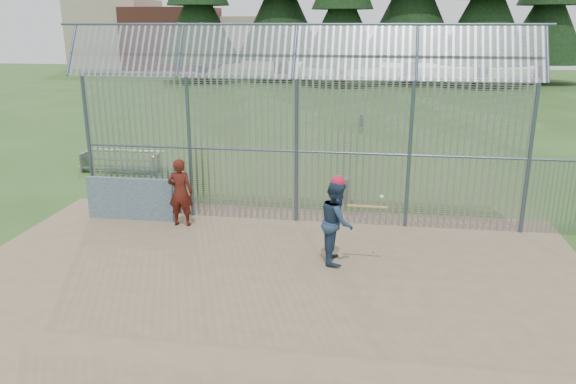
% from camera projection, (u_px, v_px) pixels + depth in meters
% --- Properties ---
extents(ground, '(120.00, 120.00, 0.00)m').
position_uv_depth(ground, '(274.00, 274.00, 12.43)').
color(ground, '#2D511E').
rests_on(ground, ground).
extents(dirt_infield, '(14.00, 10.00, 0.02)m').
position_uv_depth(dirt_infield, '(270.00, 283.00, 11.95)').
color(dirt_infield, '#756047').
rests_on(dirt_infield, ground).
extents(dugout_wall, '(2.50, 0.12, 1.20)m').
position_uv_depth(dugout_wall, '(130.00, 199.00, 15.66)').
color(dugout_wall, '#38566B').
rests_on(dugout_wall, dirt_infield).
extents(batter, '(0.82, 1.01, 1.92)m').
position_uv_depth(batter, '(337.00, 222.00, 12.80)').
color(batter, navy).
rests_on(batter, dirt_infield).
extents(onlooker, '(0.70, 0.47, 1.87)m').
position_uv_depth(onlooker, '(180.00, 192.00, 15.11)').
color(onlooker, maroon).
rests_on(onlooker, dirt_infield).
extents(bg_kid_seated, '(0.54, 0.24, 0.91)m').
position_uv_depth(bg_kid_seated, '(361.00, 123.00, 28.34)').
color(bg_kid_seated, slate).
rests_on(bg_kid_seated, ground).
extents(batting_gear, '(1.28, 0.35, 0.69)m').
position_uv_depth(batting_gear, '(342.00, 186.00, 12.51)').
color(batting_gear, red).
rests_on(batting_gear, ground).
extents(trash_can, '(0.56, 0.56, 0.82)m').
position_uv_depth(trash_can, '(343.00, 189.00, 17.43)').
color(trash_can, gray).
rests_on(trash_can, ground).
extents(bleacher, '(3.00, 0.95, 0.72)m').
position_uv_depth(bleacher, '(121.00, 161.00, 20.88)').
color(bleacher, slate).
rests_on(bleacher, ground).
extents(backstop_fence, '(20.09, 0.81, 5.30)m').
position_uv_depth(backstop_fence, '(364.00, 141.00, 14.73)').
color(backstop_fence, '#47566B').
rests_on(backstop_fence, ground).
extents(distant_buildings, '(26.50, 10.50, 8.00)m').
position_uv_depth(distant_buildings, '(168.00, 37.00, 68.19)').
color(distant_buildings, brown).
rests_on(distant_buildings, ground).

